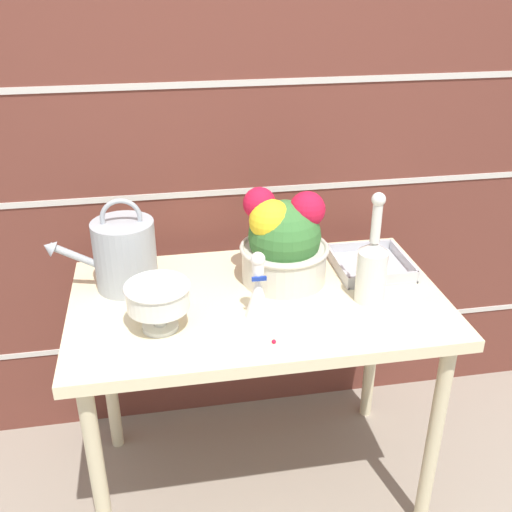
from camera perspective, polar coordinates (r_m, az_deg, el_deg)
name	(u,v)px	position (r m, az deg, el deg)	size (l,w,h in m)	color
ground_plane	(258,479)	(2.23, 0.15, -20.49)	(12.00, 12.00, 0.00)	gray
brick_wall	(234,136)	(2.03, -2.08, 11.33)	(3.60, 0.08, 2.20)	brown
patio_table	(258,321)	(1.81, 0.18, -6.23)	(1.09, 0.64, 0.74)	beige
watering_can	(124,254)	(1.81, -12.47, 0.20)	(0.33, 0.18, 0.28)	#9EA3A8
crystal_pedestal_bowl	(158,298)	(1.60, -9.32, -3.97)	(0.18, 0.18, 0.13)	silver
flower_planter	(283,241)	(1.80, 2.62, 1.41)	(0.27, 0.27, 0.29)	beige
glass_decanter	(372,266)	(1.73, 10.99, -0.97)	(0.09, 0.09, 0.33)	silver
figurine_vase	(258,291)	(1.63, 0.18, -3.35)	(0.07, 0.07, 0.20)	white
wire_tray	(371,266)	(1.95, 10.87, -0.93)	(0.23, 0.24, 0.04)	#B7B7BC
fallen_petal	(274,342)	(1.57, 1.69, -8.16)	(0.01, 0.01, 0.01)	red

